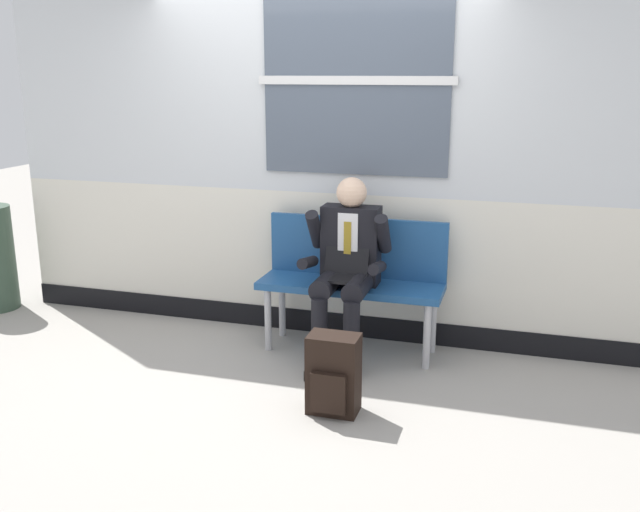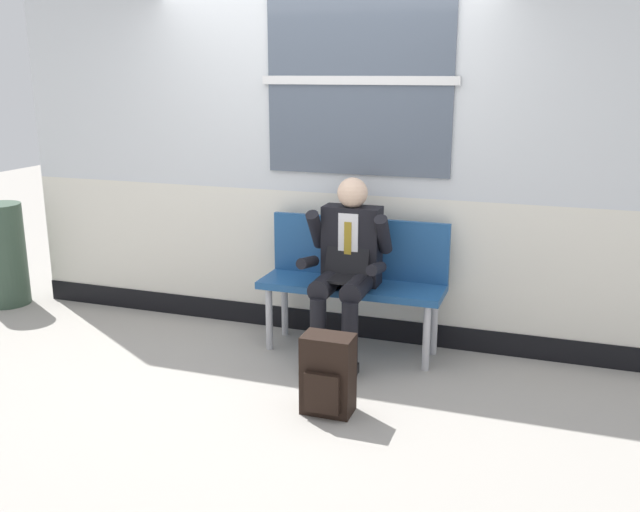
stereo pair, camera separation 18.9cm
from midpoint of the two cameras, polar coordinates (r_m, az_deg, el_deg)
The scene contains 6 objects.
ground_plane at distance 4.99m, azimuth -0.83°, elevation -8.29°, with size 18.00×18.00×0.00m, color #9E9991.
station_wall at distance 5.16m, azimuth 1.38°, elevation 8.11°, with size 5.04×0.16×2.71m.
bench_with_person at distance 4.97m, azimuth 3.94°, elevation -1.41°, with size 1.31×0.42×0.95m.
person_seated at distance 4.75m, azimuth 3.32°, elevation -0.74°, with size 0.57×0.70×1.27m.
backpack at distance 4.14m, azimuth 1.96°, elevation -9.76°, with size 0.30×0.23×0.48m.
trash_bin at distance 6.52m, azimuth -23.79°, elevation 0.10°, with size 0.38×0.38×0.88m, color #334738.
Camera 2 is at (1.66, -4.28, 1.96)m, focal length 39.05 mm.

